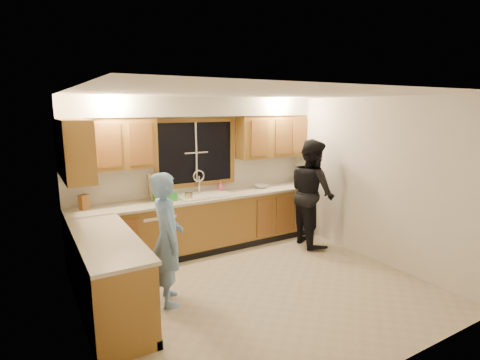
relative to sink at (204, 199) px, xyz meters
name	(u,v)px	position (x,y,z in m)	size (l,w,h in m)	color
floor	(257,288)	(0.00, -1.60, -0.86)	(4.20, 4.20, 0.00)	#B9A98E
ceiling	(259,94)	(0.00, -1.60, 1.64)	(4.20, 4.20, 0.00)	white
wall_back	(196,173)	(0.00, 0.30, 0.39)	(4.20, 4.20, 0.00)	silver
wall_left	(77,221)	(-2.10, -1.60, 0.39)	(3.80, 3.80, 0.00)	silver
wall_right	(373,180)	(2.10, -1.60, 0.39)	(3.80, 3.80, 0.00)	silver
base_cabinets_back	(205,224)	(0.00, 0.00, -0.42)	(4.20, 0.60, 0.88)	olive
base_cabinets_left	(108,278)	(-1.80, -1.25, -0.42)	(0.60, 1.90, 0.88)	olive
countertop_back	(205,197)	(0.00, -0.02, 0.04)	(4.20, 0.63, 0.04)	beige
countertop_left	(106,239)	(-1.79, -1.25, 0.04)	(0.63, 1.90, 0.04)	beige
upper_cabinets_left	(108,144)	(-1.43, 0.13, 0.96)	(1.35, 0.33, 0.75)	olive
upper_cabinets_right	(272,136)	(1.43, 0.13, 0.96)	(1.35, 0.33, 0.75)	olive
upper_cabinets_return	(75,150)	(-1.94, -0.48, 0.96)	(0.33, 0.90, 0.75)	olive
soffit	(199,107)	(0.00, 0.12, 1.49)	(4.20, 0.35, 0.30)	silver
window_frame	(196,153)	(0.00, 0.29, 0.74)	(1.44, 0.03, 1.14)	black
sink	(204,199)	(0.00, 0.00, 0.00)	(0.86, 0.52, 0.57)	white
dishwasher	(155,235)	(-0.85, -0.01, -0.45)	(0.60, 0.56, 0.82)	white
stove	(119,299)	(-1.80, -1.82, -0.41)	(0.58, 0.75, 0.90)	white
man	(167,239)	(-1.11, -1.33, -0.06)	(0.59, 0.38, 1.61)	#72A1D8
woman	(312,193)	(1.70, -0.68, 0.05)	(0.89, 0.69, 1.82)	black
knife_block	(84,202)	(-1.81, 0.11, 0.16)	(0.12, 0.10, 0.21)	#975E29
cutting_board	(158,186)	(-0.71, 0.18, 0.26)	(0.31, 0.02, 0.41)	tan
dish_crate	(165,196)	(-0.66, 0.02, 0.12)	(0.29, 0.27, 0.13)	green
soap_bottle	(220,186)	(0.39, 0.18, 0.15)	(0.08, 0.08, 0.18)	#E5577A
bowl	(261,186)	(1.15, 0.04, 0.08)	(0.24, 0.24, 0.06)	silver
can_left	(187,196)	(-0.34, -0.11, 0.11)	(0.06, 0.06, 0.11)	#C3B796
can_right	(191,196)	(-0.30, -0.16, 0.11)	(0.06, 0.06, 0.12)	#C3B796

